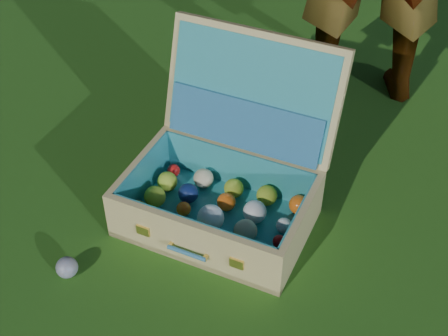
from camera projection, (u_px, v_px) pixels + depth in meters
ground at (224, 278)px, 1.73m from camera, size 60.00×60.00×0.00m
stray_ball at (67, 267)px, 1.72m from camera, size 0.06×0.06×0.06m
suitcase at (228, 172)px, 1.85m from camera, size 0.60×0.57×0.50m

